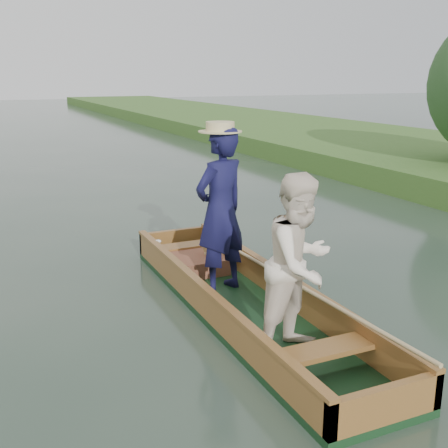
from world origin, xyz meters
name	(u,v)px	position (x,y,z in m)	size (l,w,h in m)	color
ground	(245,314)	(0.00, 0.00, 0.00)	(120.00, 120.00, 0.00)	#283D30
trees_far	(236,92)	(2.30, 5.08, 2.37)	(21.01, 5.72, 4.31)	#47331E
punt	(250,258)	(0.00, -0.13, 0.73)	(1.12, 5.07, 2.17)	#133319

